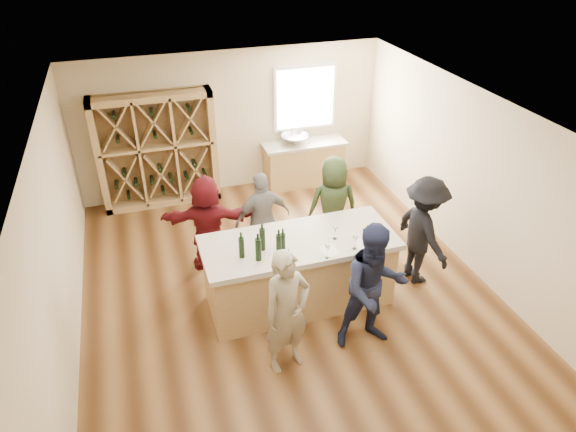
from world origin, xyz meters
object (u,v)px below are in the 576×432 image
object	(u,v)px
wine_bottle_b	(258,250)
person_near_right	(374,288)
wine_bottle_d	(279,245)
tasting_counter_base	(299,273)
wine_rack	(157,151)
wine_bottle_a	(242,248)
person_server	(423,231)
person_near_left	(287,312)
wine_bottle_e	(283,243)
sink	(295,139)
person_far_left	(208,223)
wine_bottle_c	(262,239)
person_far_right	(333,206)
person_far_mid	(263,218)

from	to	relation	value
wine_bottle_b	person_near_right	xyz separation A→B (m)	(1.29, -0.80, -0.33)
wine_bottle_d	tasting_counter_base	bearing A→B (deg)	33.43
wine_rack	wine_bottle_a	bearing A→B (deg)	-78.85
person_server	person_near_left	bearing A→B (deg)	108.91
tasting_counter_base	person_near_right	distance (m)	1.31
person_near_left	person_server	size ratio (longest dim) A/B	0.98
wine_rack	wine_bottle_e	bearing A→B (deg)	-71.27
wine_bottle_b	wine_rack	bearing A→B (deg)	103.51
sink	person_near_right	size ratio (longest dim) A/B	0.30
tasting_counter_base	person_far_left	bearing A→B (deg)	130.42
wine_rack	wine_bottle_d	distance (m)	4.05
wine_bottle_c	tasting_counter_base	bearing A→B (deg)	5.97
person_near_right	person_server	size ratio (longest dim) A/B	1.04
wine_rack	wine_bottle_e	distance (m)	4.03
wine_bottle_b	person_near_right	world-z (taller)	person_near_right
wine_bottle_c	person_near_left	size ratio (longest dim) A/B	0.19
wine_bottle_e	person_far_right	xyz separation A→B (m)	(1.25, 1.29, -0.37)
wine_bottle_e	person_far_mid	size ratio (longest dim) A/B	0.18
person_near_left	person_near_right	bearing A→B (deg)	-11.88
wine_bottle_b	person_server	bearing A→B (deg)	4.86
person_near_right	person_server	xyz separation A→B (m)	(1.30, 1.02, -0.03)
wine_rack	person_far_mid	world-z (taller)	wine_rack
wine_bottle_a	person_far_right	distance (m)	2.22
wine_bottle_c	person_server	xyz separation A→B (m)	(2.48, 0.01, -0.37)
wine_rack	person_far_left	world-z (taller)	wine_rack
tasting_counter_base	person_far_right	size ratio (longest dim) A/B	1.53
wine_bottle_d	wine_bottle_e	size ratio (longest dim) A/B	1.11
wine_rack	wine_bottle_b	distance (m)	4.00
wine_bottle_b	wine_bottle_c	xyz separation A→B (m)	(0.11, 0.21, -0.00)
wine_bottle_b	wine_bottle_e	size ratio (longest dim) A/B	1.16
wine_bottle_d	wine_bottle_c	bearing A→B (deg)	132.77
wine_bottle_b	person_near_left	bearing A→B (deg)	-81.86
wine_bottle_b	person_near_left	world-z (taller)	person_near_left
wine_bottle_e	person_near_left	distance (m)	1.02
wine_bottle_d	sink	bearing A→B (deg)	68.70
person_far_right	wine_rack	bearing A→B (deg)	-37.09
wine_bottle_c	person_server	world-z (taller)	person_server
wine_bottle_a	wine_rack	bearing A→B (deg)	101.15
person_server	person_far_mid	world-z (taller)	person_server
person_far_right	person_near_right	bearing A→B (deg)	89.31
person_near_left	person_server	bearing A→B (deg)	8.98
wine_bottle_e	person_far_mid	xyz separation A→B (m)	(0.08, 1.35, -0.43)
wine_bottle_e	person_server	size ratio (longest dim) A/B	0.16
wine_bottle_c	person_near_right	distance (m)	1.59
tasting_counter_base	wine_bottle_d	bearing A→B (deg)	-146.57
wine_bottle_a	wine_bottle_d	bearing A→B (deg)	-11.79
wine_rack	person_near_right	world-z (taller)	wine_rack
sink	person_near_left	xyz separation A→B (m)	(-1.64, -4.67, -0.15)
sink	wine_bottle_b	bearing A→B (deg)	-114.80
wine_rack	person_near_right	xyz separation A→B (m)	(2.23, -4.69, -0.19)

